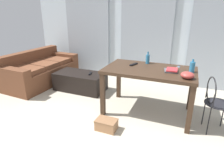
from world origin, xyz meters
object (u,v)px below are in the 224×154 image
Objects in this scene: coffee_table at (80,81)px; scissors at (178,67)px; couch at (40,71)px; shoebox at (106,125)px; bottle_near at (148,59)px; bottle_far at (192,67)px; book_stack at (171,70)px; craft_table at (149,75)px; tv_remote_primary at (90,73)px; bowl at (187,75)px; wire_chair at (215,99)px; tv_remote_on_table at (134,64)px.

scissors is at bearing -3.18° from coffee_table.
couch is 5.92× the size of shoebox.
coffee_table is 1.62m from bottle_near.
bottle_far is 0.86× the size of book_stack.
scissors is at bearing 50.45° from shoebox.
craft_table is at bearing 176.51° from book_stack.
coffee_table is 0.32m from tv_remote_primary.
bowl is (0.57, -0.26, 0.15)m from craft_table.
wire_chair is at bearing -9.54° from couch.
craft_table is at bearing -145.04° from scissors.
wire_chair is 0.55m from bottle_far.
book_stack is at bearing -105.78° from scissors.
tv_remote_primary reaches higher than coffee_table.
bottle_far is at bearing 14.94° from tv_remote_on_table.
shoebox is at bearing -107.60° from bottle_near.
bottle_far is 1.11× the size of bowl.
bottle_near is 0.68× the size of shoebox.
couch is 3.18m from scissors.
bottle_near is at bearing 140.17° from bowl.
bottle_near is 0.77m from bottle_far.
bottle_near is 0.28m from tv_remote_on_table.
bottle_far is 1.08× the size of tv_remote_on_table.
wire_chair is 1.23m from bottle_near.
couch is at bearing -168.36° from tv_remote_on_table.
bowl reaches higher than craft_table.
craft_table is 7.57× the size of tv_remote_on_table.
bowl is at bearing -168.67° from wire_chair.
scissors is 0.39× the size of shoebox.
couch reaches higher than coffee_table.
wire_chair is 4.33× the size of tv_remote_on_table.
book_stack is at bearing -8.59° from couch.
tv_remote_on_table is 1.14m from tv_remote_primary.
coffee_table is at bearing 176.82° from scissors.
bottle_far is 0.31m from book_stack.
wire_chair reaches higher than craft_table.
wire_chair is at bearing -24.32° from bottle_near.
tv_remote_primary is 0.59× the size of shoebox.
coffee_table is 2.05m from book_stack.
bottle_far reaches higher than couch.
book_stack reaches higher than couch.
coffee_table is 0.75× the size of craft_table.
bottle_near is 1.32m from tv_remote_primary.
wire_chair is at bearing -40.79° from scissors.
couch is 2.68m from bottle_near.
bottle_near reaches higher than coffee_table.
tv_remote_primary is at bearing 165.22° from wire_chair.
scissors reaches higher than tv_remote_primary.
book_stack is 1.77m from tv_remote_primary.
bowl is at bearing -39.83° from bottle_near.
bowl is 1.53× the size of scissors.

